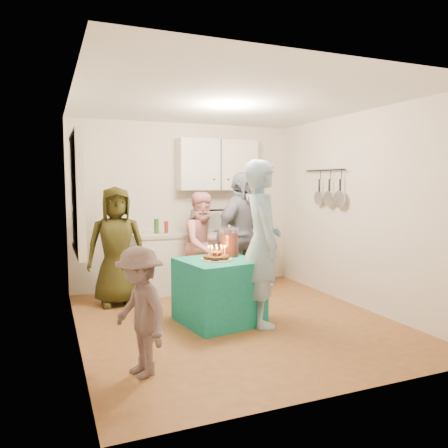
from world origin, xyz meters
name	(u,v)px	position (x,y,z in m)	size (l,w,h in m)	color
floor	(235,321)	(0.00, 0.00, 0.00)	(4.00, 4.00, 0.00)	brown
ceiling	(235,102)	(0.00, 0.00, 2.60)	(4.00, 4.00, 0.00)	white
back_wall	(185,206)	(0.00, 2.00, 1.30)	(3.60, 3.60, 0.00)	silver
left_wall	(75,219)	(-1.80, 0.00, 1.30)	(4.00, 4.00, 0.00)	silver
right_wall	(358,210)	(1.80, 0.00, 1.30)	(4.00, 4.00, 0.00)	silver
window_night	(75,194)	(-1.77, 0.30, 1.55)	(0.04, 1.00, 1.20)	black
counter	(203,261)	(0.20, 1.70, 0.43)	(2.20, 0.58, 0.86)	white
countertop	(203,233)	(0.20, 1.70, 0.89)	(2.24, 0.62, 0.05)	beige
upper_cabinet	(218,165)	(0.50, 1.85, 1.95)	(1.30, 0.30, 0.80)	white
pot_rack	(323,187)	(1.72, 0.70, 1.60)	(0.12, 1.00, 0.60)	black
microwave	(212,221)	(0.34, 1.70, 1.07)	(0.59, 0.40, 0.33)	white
party_table	(219,291)	(-0.20, 0.04, 0.38)	(0.85, 0.85, 0.76)	#127C6B
donut_cake	(217,252)	(-0.22, 0.03, 0.85)	(0.38, 0.38, 0.18)	#381C0C
punch_jar	(229,243)	(0.02, 0.22, 0.93)	(0.22, 0.22, 0.34)	red
man_birthday	(262,243)	(0.25, -0.20, 0.97)	(0.71, 0.46, 1.93)	#92B6D4
woman_back_left	(116,246)	(-1.20, 1.27, 0.81)	(0.79, 0.52, 1.62)	#4C4A15
woman_back_center	(204,245)	(0.04, 1.21, 0.77)	(0.75, 0.58, 1.54)	#DF7481
woman_back_right	(240,236)	(0.47, 0.89, 0.91)	(1.07, 0.44, 1.82)	black
child_near_left	(140,311)	(-1.35, -1.04, 0.57)	(0.73, 0.42, 1.13)	#504040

